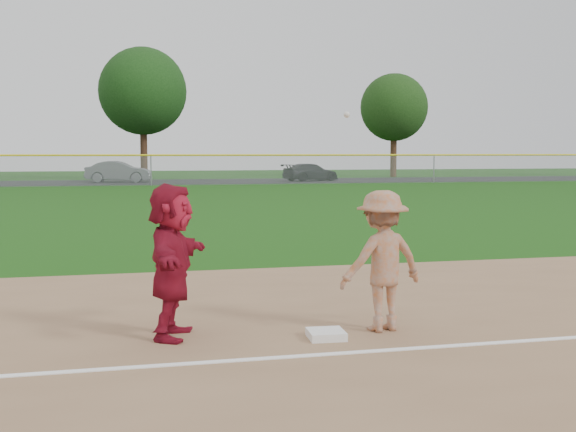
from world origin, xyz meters
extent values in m
plane|color=#16480D|center=(0.00, 0.00, 0.00)|extent=(160.00, 160.00, 0.00)
cube|color=white|center=(0.00, -0.80, 0.03)|extent=(60.00, 0.10, 0.01)
cube|color=black|center=(0.00, 46.00, 0.01)|extent=(120.00, 10.00, 0.01)
cube|color=white|center=(0.06, -0.14, 0.07)|extent=(0.44, 0.44, 0.09)
imported|color=maroon|center=(-1.66, 0.32, 0.92)|extent=(0.98, 1.74, 1.79)
imported|color=#55585C|center=(-2.05, 46.00, 0.78)|extent=(4.86, 2.25, 1.54)
imported|color=black|center=(12.26, 45.28, 0.67)|extent=(4.90, 3.36, 1.32)
imported|color=gray|center=(0.82, 0.09, 0.86)|extent=(1.20, 0.85, 1.69)
sphere|color=silver|center=(0.34, 0.00, 2.59)|extent=(0.07, 0.07, 0.07)
plane|color=#999EA0|center=(0.00, 40.00, 1.00)|extent=(110.00, 0.00, 110.00)
cylinder|color=yellow|center=(0.00, 40.00, 2.00)|extent=(110.00, 0.12, 0.12)
cylinder|color=gray|center=(0.00, 40.00, 1.00)|extent=(0.08, 0.08, 2.00)
cylinder|color=gray|center=(20.00, 40.00, 1.00)|extent=(0.08, 0.08, 2.00)
cylinder|color=#362013|center=(0.00, 51.50, 2.05)|extent=(0.56, 0.56, 4.10)
sphere|color=#13340F|center=(0.00, 51.50, 7.08)|extent=(7.00, 7.00, 7.00)
cylinder|color=#3D2416|center=(22.00, 52.80, 1.82)|extent=(0.56, 0.56, 3.64)
sphere|color=#163510|center=(22.00, 52.80, 6.19)|extent=(6.00, 6.00, 6.00)
camera|label=1|loc=(-2.27, -7.99, 2.16)|focal=45.00mm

